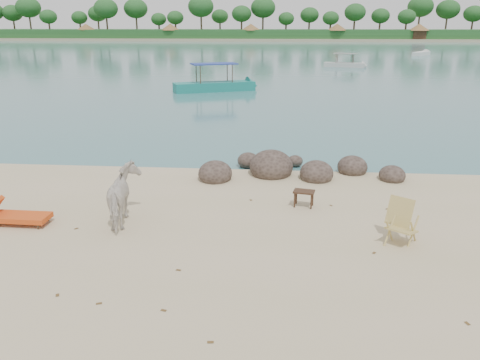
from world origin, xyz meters
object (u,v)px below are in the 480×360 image
at_px(deck_chair, 402,225).
at_px(lounge_chair, 19,215).
at_px(boulders, 288,170).
at_px(boat_near, 214,68).
at_px(side_table, 304,200).
at_px(cow, 125,197).

bearing_deg(deck_chair, lounge_chair, -145.32).
bearing_deg(boulders, boat_near, 104.16).
distance_m(side_table, deck_chair, 2.84).
distance_m(boulders, cow, 5.68).
height_order(boulders, cow, cow).
relative_size(side_table, lounge_chair, 0.31).
bearing_deg(boulders, deck_chair, -63.27).
bearing_deg(boat_near, side_table, -99.40).
bearing_deg(cow, lounge_chair, -5.62).
xyz_separation_m(side_table, deck_chair, (1.99, -2.00, 0.26)).
bearing_deg(cow, boat_near, -99.72).
bearing_deg(lounge_chair, boulders, 35.56).
xyz_separation_m(boulders, cow, (-3.91, -4.08, 0.49)).
bearing_deg(side_table, lounge_chair, -154.29).
bearing_deg(side_table, boat_near, 115.20).
bearing_deg(lounge_chair, boat_near, 87.85).
relative_size(boulders, boat_near, 0.97).
distance_m(cow, lounge_chair, 2.54).
distance_m(cow, side_table, 4.53).
height_order(lounge_chair, boat_near, boat_near).
xyz_separation_m(side_table, boat_near, (-5.36, 22.43, 1.37)).
distance_m(lounge_chair, deck_chair, 8.78).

